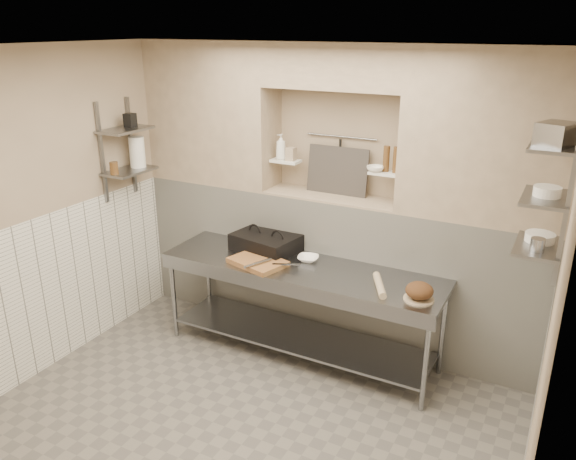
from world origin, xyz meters
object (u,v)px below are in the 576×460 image
Objects in this scene: bowl_alcove at (375,169)px; jug_left at (137,152)px; panini_press at (266,242)px; mixing_bowl at (308,259)px; prep_table at (300,293)px; bottle_soap at (281,147)px; bread_loaf at (419,291)px; rolling_pin at (380,285)px; cutting_board at (258,262)px.

jug_left is at bearing -166.61° from bowl_alcove.
panini_press reaches higher than mixing_bowl.
bowl_alcove is 0.51× the size of jug_left.
prep_table is 3.96× the size of panini_press.
bowl_alcove is (0.95, -0.00, -0.10)m from bottle_soap.
rolling_pin is at bearing 172.54° from bread_loaf.
bread_loaf is 1.92m from bottle_soap.
cutting_board is at bearing -80.37° from bottle_soap.
bread_loaf is 0.88× the size of bottle_soap.
bread_loaf is 3.00m from jug_left.
mixing_bowl is (0.47, -0.04, -0.06)m from panini_press.
jug_left is at bearing 177.55° from bread_loaf.
bowl_alcove reaches higher than rolling_pin.
mixing_bowl is 1.14m from bread_loaf.
cutting_board is (0.10, -0.32, -0.06)m from panini_press.
rolling_pin is (0.77, -0.24, 0.01)m from mixing_bowl.
bottle_soap reaches higher than mixing_bowl.
bottle_soap is (-1.58, 0.66, 0.86)m from bread_loaf.
jug_left is (-1.42, 0.11, 0.84)m from cutting_board.
cutting_board is 1.20× the size of rolling_pin.
prep_table is at bearing 18.18° from cutting_board.
rolling_pin reaches higher than prep_table.
prep_table is at bearing -48.11° from bottle_soap.
mixing_bowl is 0.80m from rolling_pin.
bowl_alcove is (0.94, 0.33, 0.76)m from panini_press.
rolling_pin is 1.63× the size of bottle_soap.
prep_table is at bearing 173.67° from rolling_pin.
prep_table is at bearing -131.54° from bowl_alcove.
bottle_soap is (-0.48, 0.37, 0.91)m from mixing_bowl.
bowl_alcove is (0.84, 0.65, 0.81)m from cutting_board.
jug_left is at bearing -174.77° from mixing_bowl.
bowl_alcove is (0.47, 0.53, 1.09)m from prep_table.
panini_press is at bearing -88.05° from bottle_soap.
rolling_pin is 2.67× the size of bowl_alcove.
bottle_soap is at bearing 101.81° from panini_press.
bottle_soap is 1.64× the size of bowl_alcove.
mixing_bowl reaches higher than cutting_board.
jug_left is (-1.32, -0.21, 0.78)m from panini_press.
jug_left is at bearing -179.81° from prep_table.
prep_table is 1.39m from bottle_soap.
panini_press is 1.55m from jug_left.
rolling_pin is 2.69m from jug_left.
bread_loaf is at bearing -22.64° from bottle_soap.
mixing_bowl is 0.47× the size of rolling_pin.
cutting_board is 1.14m from rolling_pin.
bread_loaf is (1.11, -0.13, 0.34)m from prep_table.
cutting_board is at bearing -161.82° from prep_table.
bowl_alcove reaches higher than prep_table.
rolling_pin is 1.36× the size of jug_left.
mixing_bowl is 0.76× the size of bottle_soap.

